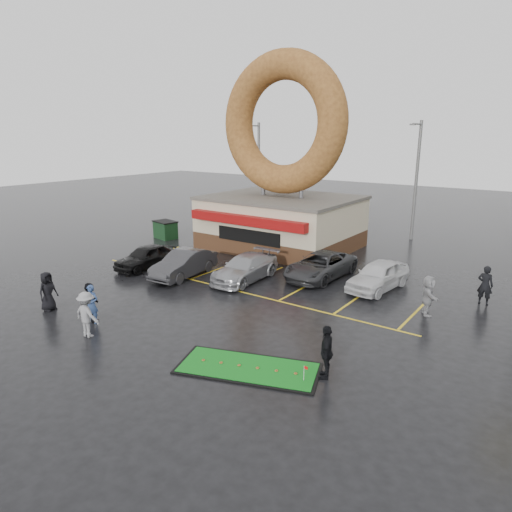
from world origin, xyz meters
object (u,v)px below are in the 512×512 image
Objects in this scene: car_grey at (321,266)px; car_white at (378,275)px; donut_shop at (282,186)px; car_black at (146,257)px; streetlight_mid at (416,178)px; person_blue at (92,304)px; car_dgrey at (184,264)px; putting_green at (248,368)px; dumpster at (165,230)px; car_silver at (245,268)px; streetlight_left at (258,170)px; person_cameraman at (326,352)px.

car_grey is 3.43m from car_white.
car_black is (-3.73, -9.47, -3.75)m from donut_shop.
person_blue is (-6.15, -24.49, -3.92)m from streetlight_mid.
donut_shop is 2.93× the size of car_dgrey.
streetlight_mid reaches higher than putting_green.
car_silver is at bearing -10.52° from dumpster.
donut_shop is 1.50× the size of streetlight_mid.
dumpster is at bearing -100.98° from streetlight_left.
dumpster is (-8.93, -2.99, -3.81)m from donut_shop.
car_grey reaches higher than putting_green.
streetlight_left is 20.61m from car_white.
car_black reaches higher than putting_green.
putting_green is (7.99, 0.68, -0.82)m from person_blue.
car_dgrey is 7.88m from car_grey.
streetlight_mid reaches higher than car_grey.
streetlight_mid is 1.72× the size of car_grey.
putting_green is at bearing -54.55° from car_silver.
streetlight_left is 17.23m from car_black.
streetlight_left is 5.00× the size of dumpster.
car_dgrey reaches higher than putting_green.
car_black is 6.58m from car_silver.
person_blue is at bearing -104.11° from streetlight_mid.
person_cameraman is at bearing -79.28° from streetlight_mid.
dumpster is (-9.77, 13.56, -0.21)m from person_blue.
person_cameraman is (11.30, -14.75, -3.52)m from donut_shop.
donut_shop is 2.76× the size of car_silver.
car_grey is at bearing -42.75° from streetlight_left.
car_grey is (3.25, 2.87, 0.01)m from car_silver.
car_black is 14.12m from putting_green.
car_dgrey is 1.03× the size of car_white.
dumpster is at bearing 129.02° from car_black.
streetlight_left reaches higher than car_dgrey.
donut_shop is 9.87m from streetlight_left.
streetlight_left is 10.93m from dumpster.
car_silver is 7.27m from car_white.
car_white is 0.83× the size of putting_green.
car_white is at bearing -36.13° from streetlight_left.
putting_green is (8.84, -15.86, -4.42)m from donut_shop.
car_dgrey is 11.51m from putting_green.
dumpster is at bearing -161.50° from donut_shop.
car_silver is at bearing -149.68° from car_white.
car_dgrey reaches higher than dumpster.
person_cameraman reaches higher than car_black.
dumpster is at bearing -143.19° from person_cameraman.
car_grey is 2.90× the size of dumpster.
car_black is 2.34× the size of dumpster.
putting_green is (-0.48, -10.89, -0.72)m from car_white.
dumpster is (-18.25, 1.98, -0.11)m from car_white.
car_silver is at bearing 19.13° from car_dgrey.
person_blue reaches higher than car_silver.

